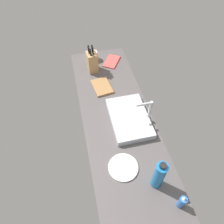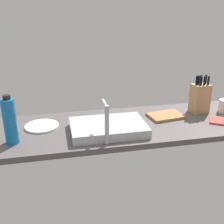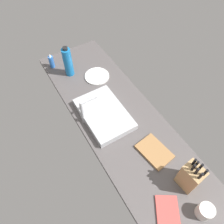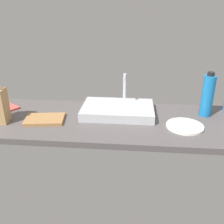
% 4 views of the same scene
% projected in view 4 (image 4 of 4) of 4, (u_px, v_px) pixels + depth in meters
% --- Properties ---
extents(countertop_slab, '(1.85, 0.57, 0.04)m').
position_uv_depth(countertop_slab, '(105.00, 122.00, 1.49)').
color(countertop_slab, '#514C4C').
rests_on(countertop_slab, ground).
extents(sink_basin, '(0.44, 0.30, 0.05)m').
position_uv_depth(sink_basin, '(118.00, 110.00, 1.54)').
color(sink_basin, '#B7BABF').
rests_on(sink_basin, countertop_slab).
extents(faucet, '(0.06, 0.13, 0.22)m').
position_uv_depth(faucet, '(125.00, 88.00, 1.62)').
color(faucet, '#B7BABF').
rests_on(faucet, countertop_slab).
extents(cutting_board, '(0.25, 0.19, 0.02)m').
position_uv_depth(cutting_board, '(45.00, 119.00, 1.46)').
color(cutting_board, '#9E7042').
rests_on(cutting_board, countertop_slab).
extents(water_bottle, '(0.07, 0.07, 0.27)m').
position_uv_depth(water_bottle, '(207.00, 96.00, 1.48)').
color(water_bottle, '#1970B7').
rests_on(water_bottle, countertop_slab).
extents(dinner_plate, '(0.21, 0.21, 0.01)m').
position_uv_depth(dinner_plate, '(185.00, 126.00, 1.38)').
color(dinner_plate, white).
rests_on(dinner_plate, countertop_slab).
extents(dish_towel, '(0.25, 0.22, 0.01)m').
position_uv_depth(dish_towel, '(3.00, 107.00, 1.65)').
color(dish_towel, '#CC4C47').
rests_on(dish_towel, countertop_slab).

